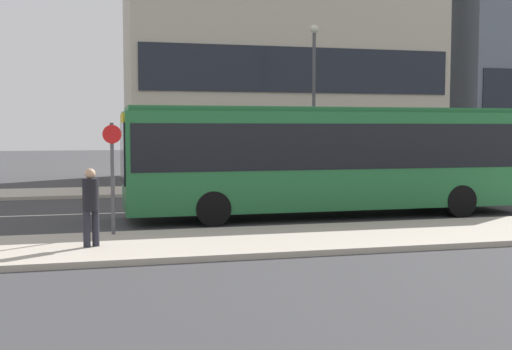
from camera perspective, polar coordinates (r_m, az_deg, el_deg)
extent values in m
plane|color=#3A3A3D|center=(21.05, -1.54, -3.05)|extent=(120.00, 120.00, 0.00)
cube|color=#B2A899|center=(15.08, 3.71, -5.69)|extent=(44.00, 3.50, 0.13)
cube|color=#B2A899|center=(27.14, -4.44, -1.30)|extent=(44.00, 3.50, 0.13)
cube|color=silver|center=(21.05, -1.54, -3.04)|extent=(41.80, 0.16, 0.01)
cube|color=#1E232D|center=(31.55, 4.02, 9.30)|extent=(15.59, 0.08, 2.20)
cube|color=#236B38|center=(19.40, 6.47, 1.38)|extent=(12.10, 2.56, 2.80)
cube|color=black|center=(19.38, 6.48, 2.62)|extent=(11.86, 2.59, 1.29)
cube|color=#236B38|center=(19.38, 6.50, 5.73)|extent=(11.92, 2.35, 0.14)
cube|color=black|center=(18.16, -11.76, 1.93)|extent=(0.05, 2.25, 1.68)
cube|color=yellow|center=(18.14, -11.80, 4.89)|extent=(0.04, 1.79, 0.32)
cylinder|color=black|center=(17.38, -3.85, -3.00)|extent=(0.96, 0.28, 0.96)
cylinder|color=black|center=(19.66, -5.07, -2.17)|extent=(0.96, 0.28, 0.96)
cylinder|color=black|center=(20.12, 17.68, -2.21)|extent=(0.96, 0.28, 0.96)
cylinder|color=black|center=(22.12, 14.49, -1.58)|extent=(0.96, 0.28, 0.96)
cube|color=#A39E84|center=(29.14, 21.21, -0.37)|extent=(4.34, 1.86, 0.68)
cube|color=#21262B|center=(29.02, 21.03, 0.73)|extent=(2.39, 1.63, 0.44)
cylinder|color=black|center=(27.70, 19.94, -0.94)|extent=(0.60, 0.18, 0.60)
cylinder|color=black|center=(29.09, 18.08, -0.67)|extent=(0.60, 0.18, 0.60)
cylinder|color=#23232D|center=(14.08, -14.82, -4.66)|extent=(0.15, 0.15, 0.78)
cylinder|color=#23232D|center=(14.15, -14.06, -4.60)|extent=(0.15, 0.15, 0.78)
cylinder|color=black|center=(14.02, -14.49, -1.70)|extent=(0.34, 0.34, 0.67)
sphere|color=tan|center=(13.98, -14.52, 0.12)|extent=(0.22, 0.22, 0.22)
cylinder|color=#4C4C51|center=(15.53, -12.63, -0.33)|extent=(0.09, 0.09, 2.65)
cylinder|color=red|center=(15.43, -12.69, 3.56)|extent=(0.44, 0.03, 0.44)
cylinder|color=#4C4C51|center=(27.28, 5.15, 5.74)|extent=(0.14, 0.14, 6.55)
sphere|color=silver|center=(27.59, 5.20, 12.79)|extent=(0.36, 0.36, 0.36)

